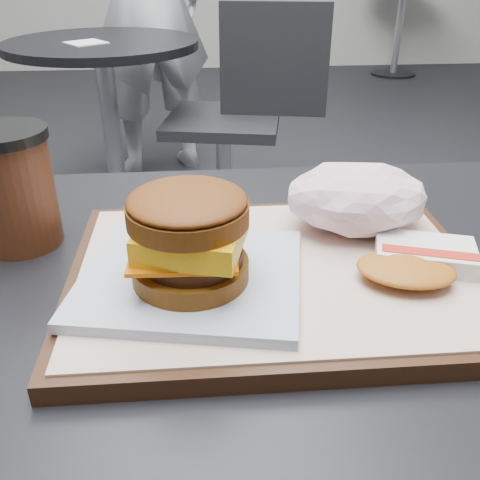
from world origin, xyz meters
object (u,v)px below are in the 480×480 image
neighbor_table (108,96)px  neighbor_chair (241,108)px  customer_table (224,427)px  hash_brown (417,260)px  serving_tray (275,275)px  crumpled_wrapper (357,198)px  coffee_cup (12,187)px  breakfast_sandwich (190,247)px

neighbor_table → neighbor_chair: size_ratio=0.85×
customer_table → neighbor_chair: size_ratio=0.91×
hash_brown → neighbor_table: bearing=107.6°
serving_tray → neighbor_table: 1.71m
customer_table → crumpled_wrapper: crumpled_wrapper is taller
crumpled_wrapper → neighbor_chair: neighbor_chair is taller
hash_brown → coffee_cup: size_ratio=1.04×
breakfast_sandwich → hash_brown: bearing=2.5°
customer_table → coffee_cup: 0.34m
hash_brown → neighbor_table: hash_brown is taller
neighbor_table → hash_brown: bearing=-72.4°
serving_tray → neighbor_chair: (0.10, 1.59, -0.27)m
customer_table → crumpled_wrapper: 0.29m
customer_table → coffee_cup: bearing=153.1°
serving_tray → neighbor_chair: 1.61m
hash_brown → customer_table: bearing=175.1°
hash_brown → coffee_cup: coffee_cup is taller
customer_table → coffee_cup: (-0.21, 0.11, 0.25)m
breakfast_sandwich → neighbor_chair: size_ratio=0.25×
breakfast_sandwich → serving_tray: bearing=18.8°
neighbor_chair → crumpled_wrapper: bearing=-90.2°
breakfast_sandwich → hash_brown: size_ratio=1.67×
hash_brown → crumpled_wrapper: crumpled_wrapper is taller
serving_tray → hash_brown: bearing=-7.9°
crumpled_wrapper → coffee_cup: bearing=175.3°
coffee_cup → hash_brown: bearing=-17.4°
coffee_cup → crumpled_wrapper: bearing=-4.7°
neighbor_chair → hash_brown: bearing=-89.0°
coffee_cup → neighbor_chair: (0.36, 1.48, -0.32)m
serving_tray → crumpled_wrapper: (0.10, 0.07, 0.04)m
serving_tray → coffee_cup: size_ratio=3.03×
breakfast_sandwich → hash_brown: breakfast_sandwich is taller
neighbor_table → neighbor_chair: bearing=-7.0°
breakfast_sandwich → neighbor_table: size_ratio=0.29×
customer_table → serving_tray: 0.20m
breakfast_sandwich → neighbor_chair: breakfast_sandwich is taller
serving_tray → coffee_cup: 0.28m
customer_table → hash_brown: size_ratio=6.13×
customer_table → neighbor_chair: 1.60m
breakfast_sandwich → crumpled_wrapper: 0.20m
neighbor_table → neighbor_chair: 0.51m
coffee_cup → neighbor_chair: size_ratio=0.14×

